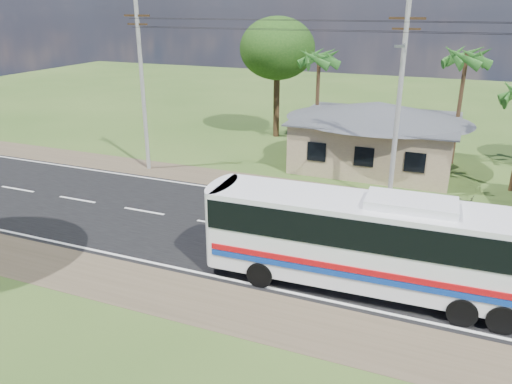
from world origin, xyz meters
TOP-DOWN VIEW (x-y plane):
  - ground at (0.00, 0.00)m, footprint 120.00×120.00m
  - road at (0.00, 0.00)m, footprint 120.00×16.00m
  - house at (1.00, 13.00)m, footprint 12.40×10.00m
  - utility_poles at (2.67, 6.49)m, footprint 32.80×2.22m
  - palm_mid at (6.00, 15.50)m, footprint 2.80×2.80m
  - palm_far at (-4.00, 16.00)m, footprint 2.80×2.80m
  - tree_behind_house at (-8.00, 18.00)m, footprint 6.00×6.00m
  - coach_bus at (3.78, -3.28)m, footprint 12.87×3.17m
  - motorcycle at (6.85, 6.67)m, footprint 1.77×1.04m

SIDE VIEW (x-z plane):
  - ground at x=0.00m, z-range 0.00..0.00m
  - road at x=0.00m, z-range -0.01..0.02m
  - motorcycle at x=6.85m, z-range 0.00..0.88m
  - coach_bus at x=3.78m, z-range 0.28..4.25m
  - house at x=1.00m, z-range 0.14..5.14m
  - utility_poles at x=2.67m, z-range 0.27..11.27m
  - palm_far at x=-4.00m, z-range 2.83..10.53m
  - tree_behind_house at x=-8.00m, z-range 2.31..11.92m
  - palm_mid at x=6.00m, z-range 3.06..11.26m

